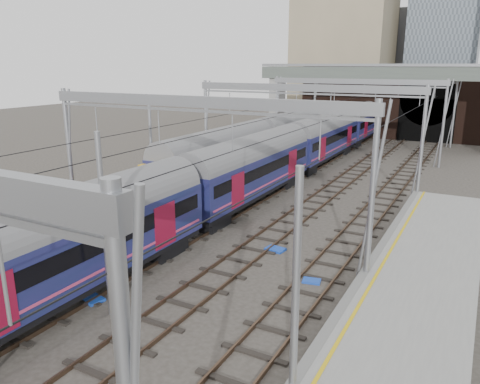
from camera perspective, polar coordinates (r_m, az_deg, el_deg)
The scene contains 11 objects.
ground at distance 17.97m, azimuth -19.91°, elevation -16.57°, with size 160.00×160.00×0.00m, color #38332D.
tracks at distance 29.02m, azimuth 2.37°, elevation -3.16°, with size 14.40×80.00×0.22m.
overhead_line at distance 33.59m, azimuth 7.40°, elevation 10.68°, with size 16.80×80.00×8.00m.
retaining_wall at distance 62.82m, azimuth 18.69°, elevation 10.10°, with size 28.00×2.75×9.00m.
overbridge at distance 57.10m, azimuth 16.48°, elevation 12.78°, with size 28.00×3.00×9.25m.
city_skyline at distance 81.20m, azimuth 22.90°, elevation 19.79°, with size 37.50×27.50×60.00m.
train_main at distance 38.48m, azimuth 6.50°, elevation 5.07°, with size 2.69×62.30×4.67m.
train_second at distance 49.06m, azimuth 6.47°, elevation 7.24°, with size 2.64×45.78×4.59m.
equip_cover_a at distance 20.29m, azimuth -17.57°, elevation -12.31°, with size 0.96×0.67×0.11m, color #1842B7.
equip_cover_b at distance 24.21m, azimuth 4.33°, elevation -6.96°, with size 0.97×0.68×0.11m, color #1842B7.
equip_cover_c at distance 21.09m, azimuth 8.72°, elevation -10.66°, with size 0.78×0.55×0.09m, color #1842B7.
Camera 1 is at (11.89, -9.82, 9.24)m, focal length 35.00 mm.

